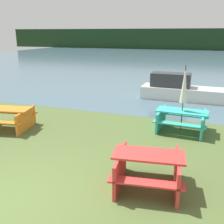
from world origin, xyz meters
The scene contains 8 objects.
ground_plane centered at (0.00, 0.00, 0.00)m, with size 60.00×60.00×0.00m, color #516633.
water centered at (0.00, 31.21, 0.00)m, with size 60.00×50.00×0.00m.
far_treeline centered at (0.00, 51.21, 2.00)m, with size 80.00×1.60×4.00m.
picnic_table_red centered at (2.38, 1.37, 0.46)m, with size 1.68×1.57×0.79m.
picnic_table_orange centered at (-3.06, 3.34, 0.45)m, with size 2.00×1.68×0.74m.
picnic_table_teal centered at (2.76, 5.11, 0.44)m, with size 1.77×1.48×0.73m.
umbrella_white centered at (2.76, 5.11, 1.61)m, with size 0.24×0.24×2.24m.
boat centered at (2.37, 9.70, 0.47)m, with size 4.40×1.37×1.30m.
Camera 1 is at (3.31, -3.64, 3.24)m, focal length 42.00 mm.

